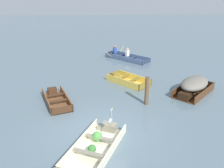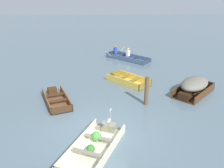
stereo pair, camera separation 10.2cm
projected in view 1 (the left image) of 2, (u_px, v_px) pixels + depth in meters
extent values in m
plane|color=slate|center=(100.00, 130.00, 9.77)|extent=(80.00, 80.00, 0.00)
cube|color=beige|center=(95.00, 151.00, 8.56)|extent=(2.40, 3.29, 0.04)
cube|color=beige|center=(79.00, 143.00, 8.71)|extent=(1.31, 2.79, 0.33)
cube|color=beige|center=(111.00, 151.00, 8.31)|extent=(1.31, 2.79, 0.33)
cube|color=gray|center=(109.00, 127.00, 9.67)|extent=(0.66, 0.56, 0.30)
cube|color=gray|center=(100.00, 138.00, 8.87)|extent=(1.11, 0.62, 0.04)
cube|color=gray|center=(89.00, 153.00, 8.08)|extent=(1.11, 0.62, 0.04)
sphere|color=#4C9342|center=(97.00, 136.00, 9.00)|extent=(0.37, 0.37, 0.37)
sphere|color=#387533|center=(92.00, 149.00, 8.38)|extent=(0.29, 0.29, 0.29)
cube|color=#E5BC47|center=(128.00, 83.00, 14.48)|extent=(2.50, 2.59, 0.04)
cube|color=#E5BC47|center=(122.00, 82.00, 14.06)|extent=(1.71, 1.88, 0.39)
cube|color=#E5BC47|center=(134.00, 77.00, 14.76)|extent=(1.71, 1.88, 0.39)
cube|color=olive|center=(145.00, 85.00, 13.62)|extent=(0.86, 0.78, 0.39)
cube|color=olive|center=(115.00, 75.00, 15.10)|extent=(0.61, 0.60, 0.35)
cube|color=olive|center=(123.00, 77.00, 14.62)|extent=(0.86, 0.80, 0.04)
cube|color=olive|center=(133.00, 80.00, 14.13)|extent=(0.86, 0.80, 0.04)
cube|color=brown|center=(57.00, 102.00, 12.07)|extent=(1.79, 2.69, 0.04)
cube|color=brown|center=(47.00, 101.00, 11.84)|extent=(0.90, 2.36, 0.35)
cube|color=brown|center=(66.00, 98.00, 12.19)|extent=(0.90, 2.36, 0.35)
cube|color=#3F2716|center=(62.00, 110.00, 10.97)|extent=(0.95, 0.39, 0.35)
cube|color=#3F2716|center=(52.00, 91.00, 12.92)|extent=(0.54, 0.49, 0.31)
cube|color=#3F2716|center=(55.00, 95.00, 12.30)|extent=(0.90, 0.46, 0.04)
cube|color=#3F2716|center=(58.00, 101.00, 11.66)|extent=(0.90, 0.46, 0.04)
cube|color=#4C2D19|center=(193.00, 93.00, 13.06)|extent=(2.64, 2.68, 0.04)
cube|color=#4C2D19|center=(205.00, 93.00, 12.64)|extent=(1.79, 1.85, 0.40)
cube|color=#4C2D19|center=(183.00, 87.00, 13.35)|extent=(1.79, 1.85, 0.40)
cube|color=black|center=(203.00, 83.00, 13.87)|extent=(0.93, 0.90, 0.40)
cube|color=black|center=(184.00, 96.00, 12.22)|extent=(0.65, 0.65, 0.36)
cube|color=black|center=(191.00, 91.00, 12.69)|extent=(0.93, 0.91, 0.04)
cube|color=black|center=(197.00, 86.00, 13.22)|extent=(0.93, 0.91, 0.04)
ellipsoid|color=#6B665B|center=(194.00, 83.00, 12.85)|extent=(2.28, 2.31, 0.58)
cube|color=#475B7F|center=(127.00, 59.00, 18.99)|extent=(3.28, 3.24, 0.04)
cube|color=#475B7F|center=(123.00, 59.00, 18.59)|extent=(2.59, 2.53, 0.33)
cube|color=#475B7F|center=(131.00, 56.00, 19.29)|extent=(2.59, 2.53, 0.33)
cube|color=#273246|center=(147.00, 62.00, 17.87)|extent=(0.77, 0.78, 0.33)
cube|color=#273246|center=(111.00, 53.00, 19.91)|extent=(0.59, 0.59, 0.30)
cube|color=#273246|center=(122.00, 55.00, 19.23)|extent=(0.77, 0.79, 0.04)
cube|color=#273246|center=(133.00, 57.00, 18.58)|extent=(0.77, 0.79, 0.04)
cube|color=white|center=(127.00, 53.00, 18.82)|extent=(0.32, 0.33, 0.44)
sphere|color=tan|center=(127.00, 49.00, 18.70)|extent=(0.18, 0.18, 0.18)
cube|color=#2D4CA5|center=(115.00, 50.00, 19.58)|extent=(0.32, 0.33, 0.44)
sphere|color=#9E7051|center=(115.00, 46.00, 19.46)|extent=(0.18, 0.18, 0.18)
cylinder|color=tan|center=(108.00, 54.00, 19.04)|extent=(0.48, 0.49, 0.55)
cylinder|color=tan|center=(121.00, 50.00, 20.19)|extent=(0.48, 0.49, 0.55)
cylinder|color=olive|center=(109.00, 127.00, 8.91)|extent=(0.02, 0.02, 0.35)
cylinder|color=olive|center=(111.00, 127.00, 8.89)|extent=(0.02, 0.02, 0.35)
ellipsoid|color=#93999E|center=(110.00, 121.00, 8.80)|extent=(0.25, 0.35, 0.18)
cylinder|color=#93999E|center=(111.00, 114.00, 8.82)|extent=(0.08, 0.12, 0.28)
ellipsoid|color=#93999E|center=(112.00, 110.00, 8.80)|extent=(0.10, 0.12, 0.06)
cone|color=gold|center=(112.00, 109.00, 8.87)|extent=(0.06, 0.10, 0.02)
cylinder|color=brown|center=(147.00, 91.00, 11.65)|extent=(0.20, 0.20, 1.39)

